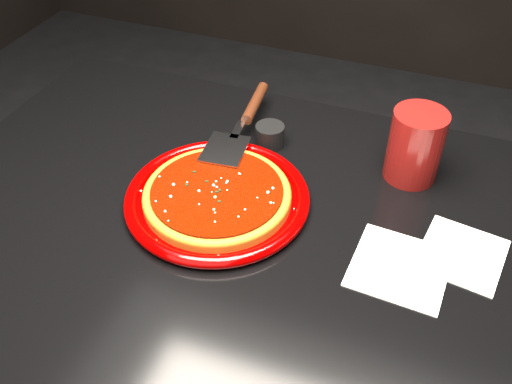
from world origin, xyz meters
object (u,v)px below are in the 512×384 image
plate (217,198)px  cup (415,146)px  table (255,352)px  pizza_server (242,123)px  ramekin (270,135)px

plate → cup: 0.36m
table → plate: bearing=162.3°
table → cup: bearing=45.5°
table → pizza_server: size_ratio=3.73×
plate → cup: size_ratio=2.40×
table → pizza_server: bearing=116.8°
plate → pizza_server: bearing=98.7°
plate → pizza_server: (-0.03, 0.19, 0.03)m
plate → cup: (0.30, 0.20, 0.05)m
plate → pizza_server: size_ratio=1.00×
table → cup: (0.22, 0.22, 0.44)m
pizza_server → ramekin: pizza_server is taller
cup → ramekin: size_ratio=2.37×
cup → pizza_server: bearing=-178.7°
table → cup: 0.54m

